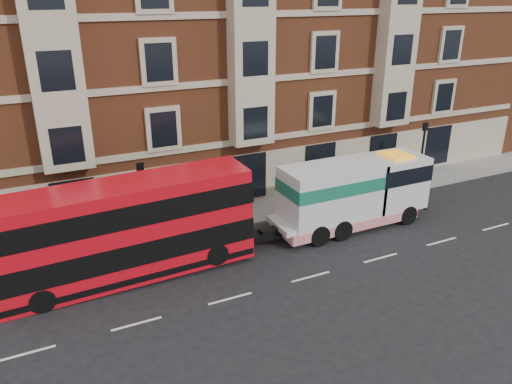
# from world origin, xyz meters

# --- Properties ---
(ground) EXTENTS (120.00, 120.00, 0.00)m
(ground) POSITION_xyz_m (0.00, 0.00, 0.00)
(ground) COLOR black
(ground) RESTS_ON ground
(sidewalk) EXTENTS (90.00, 3.00, 0.15)m
(sidewalk) POSITION_xyz_m (0.00, 7.50, 0.07)
(sidewalk) COLOR slate
(sidewalk) RESTS_ON ground
(victorian_terrace) EXTENTS (45.00, 12.00, 20.40)m
(victorian_terrace) POSITION_xyz_m (0.50, 15.00, 10.07)
(victorian_terrace) COLOR brown
(victorian_terrace) RESTS_ON ground
(lamp_post_west) EXTENTS (0.35, 0.15, 4.35)m
(lamp_post_west) POSITION_xyz_m (-6.00, 6.20, 2.68)
(lamp_post_west) COLOR black
(lamp_post_west) RESTS_ON sidewalk
(lamp_post_east) EXTENTS (0.35, 0.15, 4.35)m
(lamp_post_east) POSITION_xyz_m (12.00, 6.20, 2.68)
(lamp_post_east) COLOR black
(lamp_post_east) RESTS_ON sidewalk
(double_decker_bus) EXTENTS (11.25, 2.58, 4.55)m
(double_decker_bus) POSITION_xyz_m (-7.40, 3.60, 2.41)
(double_decker_bus) COLOR red
(double_decker_bus) RESTS_ON ground
(tow_truck) EXTENTS (9.01, 2.66, 3.75)m
(tow_truck) POSITION_xyz_m (4.65, 3.60, 1.99)
(tow_truck) COLOR silver
(tow_truck) RESTS_ON ground
(pedestrian) EXTENTS (0.70, 0.64, 1.60)m
(pedestrian) POSITION_xyz_m (-12.58, 6.42, 0.95)
(pedestrian) COLOR #1E1A34
(pedestrian) RESTS_ON sidewalk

